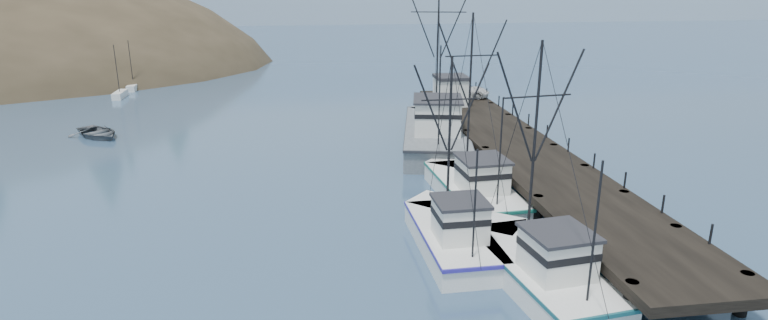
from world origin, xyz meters
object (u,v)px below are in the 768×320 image
pier (519,150)px  trawler_near (537,266)px  trawler_far (472,187)px  work_vessel (436,132)px  trawler_mid (451,234)px  motorboat (98,137)px  pier_shed (451,90)px  pickup_truck (464,90)px

pier → trawler_near: size_ratio=3.79×
trawler_far → work_vessel: size_ratio=0.69×
trawler_mid → motorboat: (-25.81, 26.64, -0.82)m
pier_shed → trawler_mid: bearing=-103.9°
motorboat → work_vessel: bearing=-54.1°
pier → pier_shed: pier_shed is taller
motorboat → pier: bearing=-64.3°
trawler_mid → trawler_far: trawler_far is taller
trawler_near → pier_shed: 31.03m
pickup_truck → trawler_far: bearing=-175.6°
pier → trawler_far: size_ratio=3.63×
work_vessel → motorboat: (-29.44, 7.01, -1.23)m
pier → trawler_near: (-4.99, -15.95, -0.87)m
pier → pier_shed: 14.95m
work_vessel → motorboat: size_ratio=3.26×
trawler_far → work_vessel: 12.75m
pier → trawler_near: 16.74m
trawler_far → motorboat: 35.03m
trawler_near → pier_shed: size_ratio=3.63×
work_vessel → pier_shed: work_vessel is taller
trawler_near → work_vessel: 23.76m
trawler_far → pier: bearing=44.7°
work_vessel → pier_shed: bearing=67.0°
trawler_near → work_vessel: work_vessel is taller
trawler_near → trawler_mid: bearing=127.0°
trawler_near → motorboat: bearing=133.2°
trawler_near → motorboat: 42.23m
trawler_near → pickup_truck: bearing=80.5°
trawler_near → pickup_truck: 34.48m
trawler_mid → pickup_truck: bearing=73.6°
pickup_truck → pier: bearing=-163.9°
pier → trawler_far: bearing=-135.3°
trawler_mid → pier_shed: trawler_mid is taller
trawler_mid → pier_shed: (6.60, 26.59, 2.60)m
trawler_near → trawler_mid: trawler_near is taller
pier → work_vessel: size_ratio=2.50×
trawler_mid → work_vessel: (3.64, 19.62, 0.41)m
pier_shed → pier: bearing=-84.2°
pier_shed → motorboat: bearing=179.9°
pier_shed → trawler_far: bearing=-100.0°
pier_shed → pickup_truck: 3.96m
trawler_far → pier_shed: bearing=80.0°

